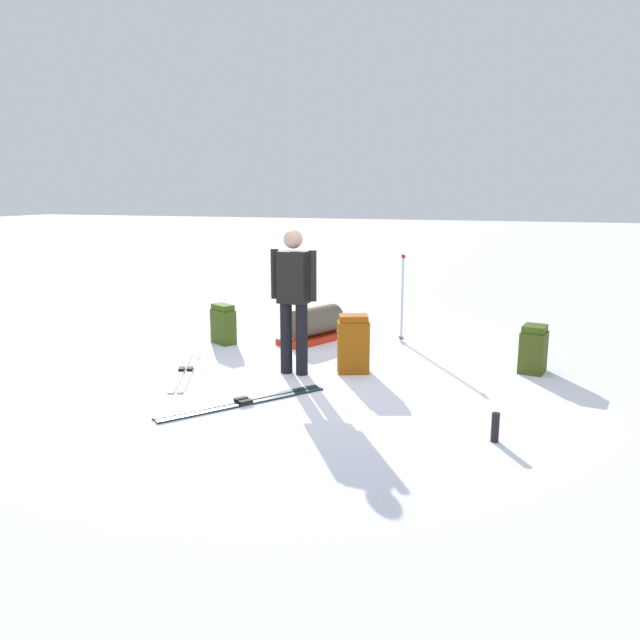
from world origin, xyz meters
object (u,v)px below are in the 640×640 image
at_px(skier_standing, 294,294).
at_px(ski_poles_planted_near, 402,294).
at_px(backpack_bright, 533,349).
at_px(gear_sled, 315,325).
at_px(ski_pair_near, 186,370).
at_px(thermos_bottle, 495,427).
at_px(backpack_small_spare, 353,344).
at_px(ski_pair_far, 243,402).
at_px(backpack_large_dark, 223,325).

distance_m(skier_standing, ski_poles_planted_near, 2.18).
height_order(backpack_bright, gear_sled, backpack_bright).
height_order(ski_pair_near, thermos_bottle, thermos_bottle).
xyz_separation_m(backpack_bright, backpack_small_spare, (-0.69, 2.03, 0.06)).
relative_size(backpack_bright, ski_poles_planted_near, 0.46).
height_order(ski_pair_far, backpack_large_dark, backpack_large_dark).
distance_m(backpack_small_spare, ski_poles_planted_near, 1.75).
relative_size(backpack_large_dark, backpack_small_spare, 0.81).
distance_m(ski_pair_near, backpack_large_dark, 1.45).
relative_size(ski_pair_near, backpack_large_dark, 2.90).
xyz_separation_m(ski_pair_near, gear_sled, (1.99, -0.95, 0.21)).
xyz_separation_m(skier_standing, ski_pair_far, (-1.17, 0.10, -0.94)).
bearing_deg(gear_sled, backpack_large_dark, 116.55).
height_order(skier_standing, ski_pair_near, skier_standing).
bearing_deg(thermos_bottle, backpack_large_dark, 57.92).
distance_m(ski_pair_near, backpack_bright, 4.16).
distance_m(ski_pair_far, backpack_bright, 3.52).
distance_m(ski_poles_planted_near, thermos_bottle, 3.70).
height_order(gear_sled, thermos_bottle, gear_sled).
xyz_separation_m(backpack_large_dark, ski_poles_planted_near, (0.91, -2.36, 0.42)).
distance_m(backpack_large_dark, thermos_bottle, 4.57).
xyz_separation_m(skier_standing, thermos_bottle, (-1.36, -2.39, -0.82)).
relative_size(skier_standing, ski_poles_planted_near, 1.36).
relative_size(ski_pair_near, thermos_bottle, 6.29).
height_order(backpack_small_spare, ski_poles_planted_near, ski_poles_planted_near).
xyz_separation_m(ski_pair_near, ski_pair_far, (-0.83, -1.16, -0.00)).
height_order(ski_pair_near, ski_pair_far, same).
height_order(skier_standing, backpack_large_dark, skier_standing).
bearing_deg(ski_pair_far, thermos_bottle, -94.35).
xyz_separation_m(backpack_bright, ski_poles_planted_near, (1.00, 1.79, 0.42)).
relative_size(gear_sled, thermos_bottle, 4.74).
xyz_separation_m(skier_standing, backpack_bright, (0.97, -2.67, -0.67)).
relative_size(ski_pair_far, ski_poles_planted_near, 1.25).
bearing_deg(gear_sled, ski_pair_far, -175.70).
distance_m(backpack_small_spare, thermos_bottle, 2.40).
height_order(ski_pair_near, backpack_bright, backpack_bright).
distance_m(ski_pair_far, thermos_bottle, 2.50).
relative_size(ski_pair_near, ski_pair_far, 1.04).
height_order(backpack_large_dark, backpack_bright, backpack_bright).
xyz_separation_m(skier_standing, ski_poles_planted_near, (1.97, -0.88, -0.26)).
distance_m(ski_pair_near, ski_poles_planted_near, 3.23).
bearing_deg(ski_pair_far, gear_sled, 4.30).
relative_size(ski_pair_far, backpack_large_dark, 2.79).
xyz_separation_m(backpack_large_dark, thermos_bottle, (-2.43, -3.87, -0.14)).
distance_m(backpack_bright, backpack_small_spare, 2.14).
relative_size(ski_pair_near, backpack_bright, 2.85).
height_order(ski_pair_far, backpack_bright, backpack_bright).
bearing_deg(gear_sled, backpack_bright, -102.81).
height_order(backpack_large_dark, ski_poles_planted_near, ski_poles_planted_near).
xyz_separation_m(backpack_large_dark, backpack_small_spare, (-0.79, -2.13, 0.07)).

